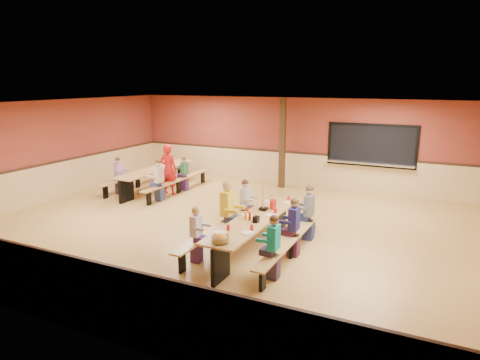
% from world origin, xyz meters
% --- Properties ---
extents(ground, '(12.00, 12.00, 0.00)m').
position_xyz_m(ground, '(0.00, 0.00, 0.00)').
color(ground, olive).
rests_on(ground, ground).
extents(room_envelope, '(12.04, 10.04, 3.02)m').
position_xyz_m(room_envelope, '(0.00, 0.00, 0.69)').
color(room_envelope, maroon).
rests_on(room_envelope, ground).
extents(kitchen_pass_through, '(2.78, 0.28, 1.38)m').
position_xyz_m(kitchen_pass_through, '(2.60, 4.96, 1.49)').
color(kitchen_pass_through, black).
rests_on(kitchen_pass_through, ground).
extents(structural_post, '(0.18, 0.18, 3.00)m').
position_xyz_m(structural_post, '(-0.20, 4.40, 1.50)').
color(structural_post, black).
rests_on(structural_post, ground).
extents(cafeteria_table_main, '(1.91, 3.70, 0.74)m').
position_xyz_m(cafeteria_table_main, '(1.24, -1.13, 0.53)').
color(cafeteria_table_main, '#A57B41').
rests_on(cafeteria_table_main, ground).
extents(cafeteria_table_second, '(1.91, 3.70, 0.74)m').
position_xyz_m(cafeteria_table_second, '(-3.78, 2.25, 0.53)').
color(cafeteria_table_second, '#A57B41').
rests_on(cafeteria_table_second, ground).
extents(seated_child_white_left, '(0.33, 0.27, 1.14)m').
position_xyz_m(seated_child_white_left, '(0.41, -2.16, 0.57)').
color(seated_child_white_left, silver).
rests_on(seated_child_white_left, ground).
extents(seated_adult_yellow, '(0.45, 0.36, 1.37)m').
position_xyz_m(seated_adult_yellow, '(0.41, -0.81, 0.68)').
color(seated_adult_yellow, yellow).
rests_on(seated_adult_yellow, ground).
extents(seated_child_grey_left, '(0.36, 0.30, 1.20)m').
position_xyz_m(seated_child_grey_left, '(0.41, 0.14, 0.60)').
color(seated_child_grey_left, '#B0B0B0').
rests_on(seated_child_grey_left, ground).
extents(seated_child_teal_right, '(0.36, 0.30, 1.20)m').
position_xyz_m(seated_child_teal_right, '(2.06, -2.18, 0.60)').
color(seated_child_teal_right, teal).
rests_on(seated_child_teal_right, ground).
extents(seated_child_navy_right, '(0.38, 0.31, 1.22)m').
position_xyz_m(seated_child_navy_right, '(2.06, -1.03, 0.61)').
color(seated_child_navy_right, '#1C1A4F').
rests_on(seated_child_navy_right, ground).
extents(seated_child_char_right, '(0.39, 0.32, 1.24)m').
position_xyz_m(seated_child_char_right, '(2.06, 0.03, 0.62)').
color(seated_child_char_right, '#53595D').
rests_on(seated_child_char_right, ground).
extents(seated_child_purple_sec, '(0.35, 0.28, 1.16)m').
position_xyz_m(seated_child_purple_sec, '(-4.60, 1.34, 0.58)').
color(seated_child_purple_sec, '#9968A0').
rests_on(seated_child_purple_sec, ground).
extents(seated_child_green_sec, '(0.32, 0.26, 1.11)m').
position_xyz_m(seated_child_green_sec, '(-2.95, 2.62, 0.55)').
color(seated_child_green_sec, '#2D6F4B').
rests_on(seated_child_green_sec, ground).
extents(seated_child_tan_sec, '(0.39, 0.32, 1.24)m').
position_xyz_m(seated_child_tan_sec, '(-2.95, 1.23, 0.62)').
color(seated_child_tan_sec, '#B9A494').
rests_on(seated_child_tan_sec, ground).
extents(standing_woman, '(0.60, 0.41, 1.61)m').
position_xyz_m(standing_woman, '(-3.14, 2.00, 0.81)').
color(standing_woman, '#B11414').
rests_on(standing_woman, ground).
extents(punch_pitcher, '(0.16, 0.16, 0.22)m').
position_xyz_m(punch_pitcher, '(1.35, -0.39, 0.85)').
color(punch_pitcher, red).
rests_on(punch_pitcher, cafeteria_table_main).
extents(chip_bowl, '(0.32, 0.32, 0.15)m').
position_xyz_m(chip_bowl, '(1.25, -2.70, 0.81)').
color(chip_bowl, '#F6A426').
rests_on(chip_bowl, cafeteria_table_main).
extents(napkin_dispenser, '(0.10, 0.14, 0.13)m').
position_xyz_m(napkin_dispenser, '(1.37, -1.39, 0.80)').
color(napkin_dispenser, black).
rests_on(napkin_dispenser, cafeteria_table_main).
extents(condiment_mustard, '(0.06, 0.06, 0.17)m').
position_xyz_m(condiment_mustard, '(1.09, -1.29, 0.82)').
color(condiment_mustard, yellow).
rests_on(condiment_mustard, cafeteria_table_main).
extents(condiment_ketchup, '(0.06, 0.06, 0.17)m').
position_xyz_m(condiment_ketchup, '(1.20, -1.33, 0.82)').
color(condiment_ketchup, '#B2140F').
rests_on(condiment_ketchup, cafeteria_table_main).
extents(table_paddle, '(0.16, 0.16, 0.56)m').
position_xyz_m(table_paddle, '(1.18, -0.55, 0.88)').
color(table_paddle, black).
rests_on(table_paddle, cafeteria_table_main).
extents(place_settings, '(0.65, 3.30, 0.11)m').
position_xyz_m(place_settings, '(1.24, -1.13, 0.80)').
color(place_settings, beige).
rests_on(place_settings, cafeteria_table_main).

